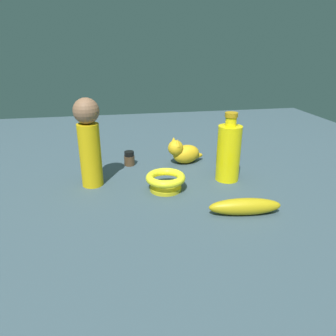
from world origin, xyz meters
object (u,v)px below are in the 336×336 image
(nail_polish_jar, at_px, (129,158))
(bowl, at_px, (166,180))
(banana, at_px, (245,207))
(person_figure_adult, at_px, (89,140))
(bottle_tall, at_px, (229,152))
(cat_figurine, at_px, (183,152))

(nail_polish_jar, bearing_deg, bowl, -67.72)
(banana, relative_size, person_figure_adult, 0.70)
(nail_polish_jar, bearing_deg, bottle_tall, -31.50)
(nail_polish_jar, xyz_separation_m, cat_figurine, (0.18, -0.02, 0.02))
(cat_figurine, bearing_deg, nail_polish_jar, 174.84)
(bowl, xyz_separation_m, cat_figurine, (0.10, 0.20, 0.01))
(bowl, relative_size, bottle_tall, 0.54)
(bowl, height_order, person_figure_adult, person_figure_adult)
(person_figure_adult, height_order, bottle_tall, person_figure_adult)
(person_figure_adult, distance_m, bottle_tall, 0.41)
(bowl, xyz_separation_m, bottle_tall, (0.20, 0.04, 0.06))
(nail_polish_jar, height_order, cat_figurine, cat_figurine)
(banana, bearing_deg, bowl, 140.76)
(nail_polish_jar, relative_size, bowl, 0.43)
(bowl, distance_m, person_figure_adult, 0.24)
(bottle_tall, bearing_deg, bowl, -168.75)
(bottle_tall, bearing_deg, cat_figurine, 122.47)
(banana, bearing_deg, person_figure_adult, 153.20)
(person_figure_adult, bearing_deg, nail_polish_jar, 50.22)
(cat_figurine, height_order, person_figure_adult, person_figure_adult)
(nail_polish_jar, relative_size, cat_figurine, 0.37)
(cat_figurine, xyz_separation_m, person_figure_adult, (-0.30, -0.12, 0.09))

